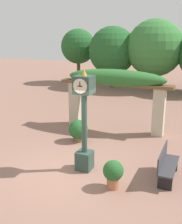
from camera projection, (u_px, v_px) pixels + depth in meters
ground_plane at (71, 171)px, 8.48m from camera, size 60.00×60.00×0.00m
pedestal_clock at (84, 121)px, 8.17m from camera, size 0.51×0.56×3.06m
pergola at (115, 84)px, 11.60m from camera, size 4.75×1.05×2.58m
potted_plant_near_left at (113, 173)px, 7.43m from camera, size 0.56×0.56×0.79m
potted_plant_near_right at (78, 130)px, 10.66m from camera, size 0.74×0.74×0.85m
park_bench at (167, 165)px, 7.91m from camera, size 0.42×1.47×0.89m
tree_line at (168, 50)px, 19.29m from camera, size 16.31×4.00×4.96m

